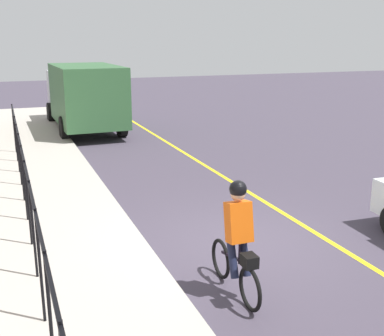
# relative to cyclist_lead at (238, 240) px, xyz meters

# --- Properties ---
(ground_plane) EXTENTS (80.00, 80.00, 0.00)m
(ground_plane) POSITION_rel_cyclist_lead_xyz_m (1.77, -0.99, -0.91)
(ground_plane) COLOR #413947
(lane_line_centre) EXTENTS (36.00, 0.12, 0.01)m
(lane_line_centre) POSITION_rel_cyclist_lead_xyz_m (1.77, -2.59, -0.91)
(lane_line_centre) COLOR yellow
(lane_line_centre) RESTS_ON ground
(sidewalk) EXTENTS (40.00, 3.20, 0.15)m
(sidewalk) POSITION_rel_cyclist_lead_xyz_m (1.77, 2.41, -0.84)
(sidewalk) COLOR #A9A299
(sidewalk) RESTS_ON ground
(iron_fence) EXTENTS (16.07, 0.04, 1.60)m
(iron_fence) POSITION_rel_cyclist_lead_xyz_m (2.77, 2.81, 0.37)
(iron_fence) COLOR black
(iron_fence) RESTS_ON sidewalk
(cyclist_lead) EXTENTS (1.71, 0.37, 1.83)m
(cyclist_lead) POSITION_rel_cyclist_lead_xyz_m (0.00, 0.00, 0.00)
(cyclist_lead) COLOR black
(cyclist_lead) RESTS_ON ground
(box_truck_background) EXTENTS (6.74, 2.62, 2.78)m
(box_truck_background) POSITION_rel_cyclist_lead_xyz_m (14.58, -0.11, 0.64)
(box_truck_background) COLOR #315D35
(box_truck_background) RESTS_ON ground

